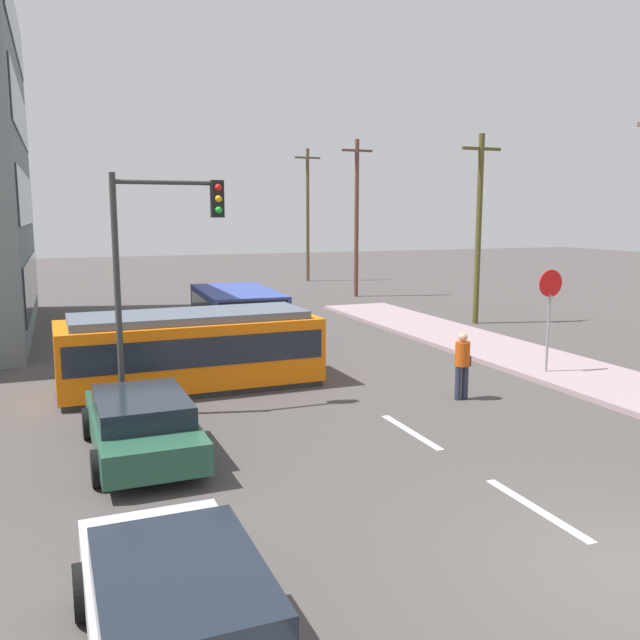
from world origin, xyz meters
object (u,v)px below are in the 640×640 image
at_px(parked_sedan_mid, 141,423).
at_px(utility_pole_distant, 308,213).
at_px(streetcar_tram, 191,349).
at_px(parked_sedan_near, 180,614).
at_px(utility_pole_far, 357,216).
at_px(city_bus, 237,313).
at_px(stop_sign, 550,299).
at_px(traffic_light_mast, 159,250).
at_px(pedestrian_crossing, 462,362).
at_px(utility_pole_mid, 479,226).

height_order(parked_sedan_mid, utility_pole_distant, utility_pole_distant).
bearing_deg(streetcar_tram, utility_pole_distant, 63.61).
bearing_deg(parked_sedan_near, utility_pole_far, 62.45).
distance_m(parked_sedan_mid, utility_pole_far, 25.83).
xyz_separation_m(city_bus, stop_sign, (6.93, -7.93, 1.11)).
relative_size(parked_sedan_mid, stop_sign, 1.53).
bearing_deg(traffic_light_mast, city_bus, 64.00).
height_order(pedestrian_crossing, utility_pole_distant, utility_pole_distant).
xyz_separation_m(streetcar_tram, utility_pole_distant, (12.87, 25.93, 3.60)).
distance_m(pedestrian_crossing, utility_pole_mid, 12.51).
distance_m(city_bus, utility_pole_distant, 23.07).
height_order(parked_sedan_near, utility_pole_mid, utility_pole_mid).
distance_m(streetcar_tram, city_bus, 6.15).
distance_m(streetcar_tram, utility_pole_distant, 29.17).
distance_m(streetcar_tram, pedestrian_crossing, 7.01).
distance_m(streetcar_tram, parked_sedan_mid, 5.03).
relative_size(pedestrian_crossing, traffic_light_mast, 0.31).
bearing_deg(parked_sedan_near, stop_sign, 36.55).
distance_m(stop_sign, utility_pole_distant, 28.61).
xyz_separation_m(parked_sedan_near, parked_sedan_mid, (0.36, 6.45, 0.00)).
height_order(parked_sedan_mid, utility_pole_mid, utility_pole_mid).
xyz_separation_m(parked_sedan_near, utility_pole_mid, (15.28, 17.35, 3.44)).
bearing_deg(utility_pole_mid, parked_sedan_mid, -143.83).
distance_m(parked_sedan_near, utility_pole_mid, 23.38).
height_order(parked_sedan_near, parked_sedan_mid, same).
bearing_deg(utility_pole_mid, utility_pole_far, 94.48).
bearing_deg(parked_sedan_mid, pedestrian_crossing, 7.91).
bearing_deg(utility_pole_distant, streetcar_tram, -116.39).
relative_size(utility_pole_far, utility_pole_distant, 0.96).
bearing_deg(utility_pole_mid, utility_pole_distant, 90.71).
bearing_deg(utility_pole_far, parked_sedan_mid, -123.52).
height_order(streetcar_tram, parked_sedan_mid, streetcar_tram).
height_order(streetcar_tram, utility_pole_mid, utility_pole_mid).
relative_size(utility_pole_mid, utility_pole_far, 0.91).
bearing_deg(traffic_light_mast, utility_pole_distant, 63.60).
relative_size(pedestrian_crossing, parked_sedan_near, 0.39).
bearing_deg(pedestrian_crossing, traffic_light_mast, 167.27).
bearing_deg(pedestrian_crossing, utility_pole_mid, 54.17).
distance_m(stop_sign, utility_pole_far, 19.33).
relative_size(traffic_light_mast, utility_pole_mid, 0.70).
bearing_deg(utility_pole_far, city_bus, -130.98).
bearing_deg(utility_pole_mid, city_bus, -176.24).
height_order(stop_sign, utility_pole_distant, utility_pole_distant).
relative_size(stop_sign, utility_pole_mid, 0.37).
distance_m(pedestrian_crossing, stop_sign, 3.98).
relative_size(pedestrian_crossing, utility_pole_far, 0.20).
bearing_deg(pedestrian_crossing, utility_pole_distant, 76.95).
relative_size(streetcar_tram, stop_sign, 2.33).
height_order(city_bus, stop_sign, stop_sign).
distance_m(city_bus, parked_sedan_near, 17.36).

